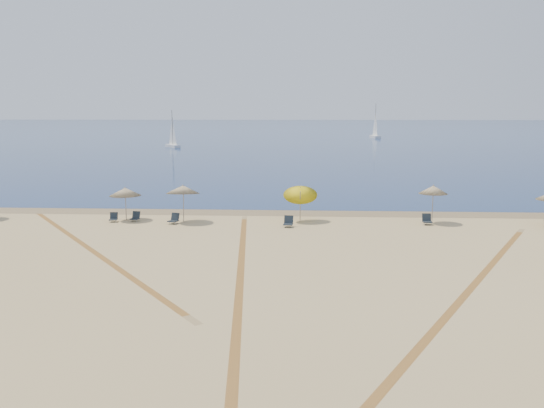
{
  "coord_description": "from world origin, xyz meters",
  "views": [
    {
      "loc": [
        2.08,
        -18.26,
        7.58
      ],
      "look_at": [
        0.0,
        20.0,
        1.3
      ],
      "focal_mm": 38.04,
      "sensor_mm": 36.0,
      "label": 1
    }
  ],
  "objects_px": {
    "chair_3": "(135,217)",
    "sailboat_1": "(173,136)",
    "umbrella_2": "(183,189)",
    "chair_6": "(427,220)",
    "sailboat_0": "(375,128)",
    "chair_5": "(288,222)",
    "umbrella_1": "(125,192)",
    "umbrella_3": "(300,191)",
    "umbrella_4": "(433,190)",
    "chair_2": "(114,218)",
    "chair_4": "(174,219)"
  },
  "relations": [
    {
      "from": "chair_3",
      "to": "sailboat_1",
      "type": "xyz_separation_m",
      "value": [
        -15.12,
        78.2,
        1.99
      ]
    },
    {
      "from": "umbrella_2",
      "to": "sailboat_1",
      "type": "xyz_separation_m",
      "value": [
        -18.49,
        78.27,
        0.05
      ]
    },
    {
      "from": "chair_6",
      "to": "sailboat_0",
      "type": "bearing_deg",
      "value": 83.37
    },
    {
      "from": "chair_3",
      "to": "chair_5",
      "type": "distance_m",
      "value": 10.68
    },
    {
      "from": "umbrella_1",
      "to": "umbrella_2",
      "type": "distance_m",
      "value": 4.18
    },
    {
      "from": "umbrella_2",
      "to": "sailboat_1",
      "type": "distance_m",
      "value": 80.42
    },
    {
      "from": "umbrella_3",
      "to": "chair_3",
      "type": "distance_m",
      "value": 11.49
    },
    {
      "from": "chair_3",
      "to": "sailboat_1",
      "type": "distance_m",
      "value": 79.67
    },
    {
      "from": "umbrella_4",
      "to": "sailboat_0",
      "type": "xyz_separation_m",
      "value": [
        10.62,
        119.43,
        0.51
      ]
    },
    {
      "from": "umbrella_3",
      "to": "chair_2",
      "type": "bearing_deg",
      "value": -176.37
    },
    {
      "from": "sailboat_0",
      "to": "sailboat_1",
      "type": "bearing_deg",
      "value": -145.91
    },
    {
      "from": "chair_4",
      "to": "chair_5",
      "type": "distance_m",
      "value": 7.76
    },
    {
      "from": "chair_4",
      "to": "chair_5",
      "type": "relative_size",
      "value": 1.11
    },
    {
      "from": "chair_4",
      "to": "sailboat_1",
      "type": "xyz_separation_m",
      "value": [
        -17.98,
        78.92,
        1.97
      ]
    },
    {
      "from": "chair_5",
      "to": "chair_6",
      "type": "bearing_deg",
      "value": 14.56
    },
    {
      "from": "umbrella_1",
      "to": "chair_2",
      "type": "xyz_separation_m",
      "value": [
        -0.66,
        -0.7,
        -1.7
      ]
    },
    {
      "from": "chair_2",
      "to": "chair_3",
      "type": "distance_m",
      "value": 1.46
    },
    {
      "from": "chair_2",
      "to": "chair_5",
      "type": "relative_size",
      "value": 0.89
    },
    {
      "from": "chair_5",
      "to": "chair_4",
      "type": "bearing_deg",
      "value": -178.34
    },
    {
      "from": "chair_4",
      "to": "sailboat_1",
      "type": "height_order",
      "value": "sailboat_1"
    },
    {
      "from": "chair_2",
      "to": "umbrella_2",
      "type": "bearing_deg",
      "value": -5.19
    },
    {
      "from": "umbrella_1",
      "to": "umbrella_3",
      "type": "bearing_deg",
      "value": 0.5
    },
    {
      "from": "umbrella_2",
      "to": "chair_5",
      "type": "bearing_deg",
      "value": -10.29
    },
    {
      "from": "umbrella_1",
      "to": "chair_3",
      "type": "distance_m",
      "value": 1.9
    },
    {
      "from": "chair_5",
      "to": "umbrella_2",
      "type": "bearing_deg",
      "value": 176.21
    },
    {
      "from": "chair_3",
      "to": "chair_6",
      "type": "bearing_deg",
      "value": 9.99
    },
    {
      "from": "umbrella_1",
      "to": "sailboat_1",
      "type": "xyz_separation_m",
      "value": [
        -14.35,
        77.79,
        0.3
      ]
    },
    {
      "from": "umbrella_1",
      "to": "chair_3",
      "type": "bearing_deg",
      "value": -27.78
    },
    {
      "from": "chair_2",
      "to": "sailboat_1",
      "type": "bearing_deg",
      "value": 91.96
    },
    {
      "from": "umbrella_1",
      "to": "chair_2",
      "type": "distance_m",
      "value": 1.95
    },
    {
      "from": "chair_4",
      "to": "sailboat_0",
      "type": "xyz_separation_m",
      "value": [
        28.05,
        120.61,
        2.47
      ]
    },
    {
      "from": "chair_3",
      "to": "sailboat_0",
      "type": "relative_size",
      "value": 0.08
    },
    {
      "from": "chair_6",
      "to": "chair_5",
      "type": "bearing_deg",
      "value": -173.29
    },
    {
      "from": "chair_3",
      "to": "sailboat_1",
      "type": "relative_size",
      "value": 0.1
    },
    {
      "from": "umbrella_1",
      "to": "sailboat_0",
      "type": "bearing_deg",
      "value": 75.15
    },
    {
      "from": "umbrella_3",
      "to": "chair_6",
      "type": "relative_size",
      "value": 3.99
    },
    {
      "from": "umbrella_2",
      "to": "sailboat_1",
      "type": "relative_size",
      "value": 0.35
    },
    {
      "from": "umbrella_2",
      "to": "chair_2",
      "type": "distance_m",
      "value": 5.19
    },
    {
      "from": "umbrella_3",
      "to": "sailboat_0",
      "type": "bearing_deg",
      "value": 80.69
    },
    {
      "from": "chair_4",
      "to": "chair_6",
      "type": "bearing_deg",
      "value": 22.23
    },
    {
      "from": "chair_2",
      "to": "sailboat_0",
      "type": "distance_m",
      "value": 124.48
    },
    {
      "from": "umbrella_1",
      "to": "umbrella_2",
      "type": "bearing_deg",
      "value": -6.54
    },
    {
      "from": "chair_3",
      "to": "sailboat_1",
      "type": "height_order",
      "value": "sailboat_1"
    },
    {
      "from": "chair_4",
      "to": "umbrella_3",
      "type": "bearing_deg",
      "value": 28.3
    },
    {
      "from": "umbrella_4",
      "to": "chair_2",
      "type": "relative_size",
      "value": 3.84
    },
    {
      "from": "umbrella_2",
      "to": "chair_3",
      "type": "height_order",
      "value": "umbrella_2"
    },
    {
      "from": "chair_2",
      "to": "chair_4",
      "type": "bearing_deg",
      "value": -13.61
    },
    {
      "from": "chair_6",
      "to": "chair_2",
      "type": "bearing_deg",
      "value": 179.26
    },
    {
      "from": "umbrella_1",
      "to": "chair_6",
      "type": "relative_size",
      "value": 3.27
    },
    {
      "from": "chair_4",
      "to": "chair_6",
      "type": "height_order",
      "value": "chair_4"
    }
  ]
}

